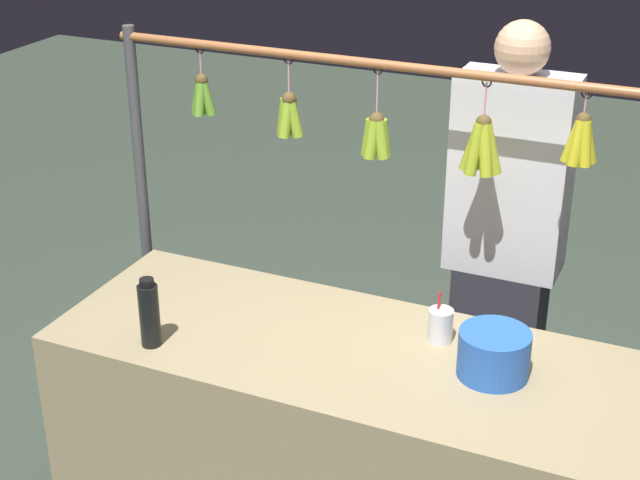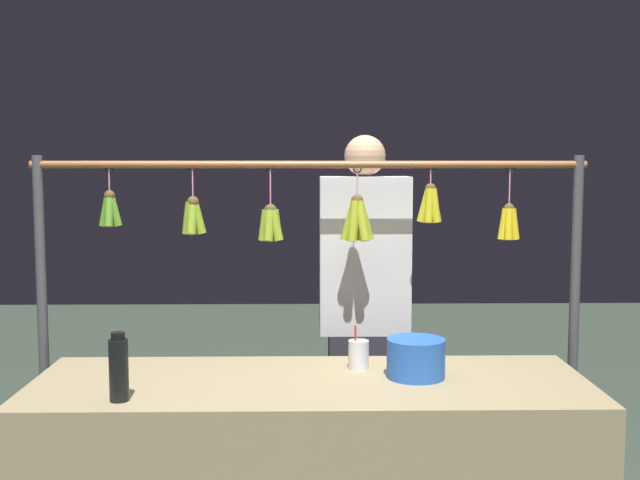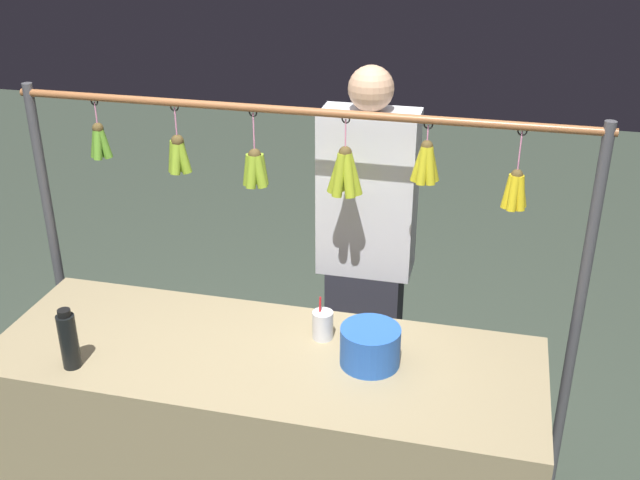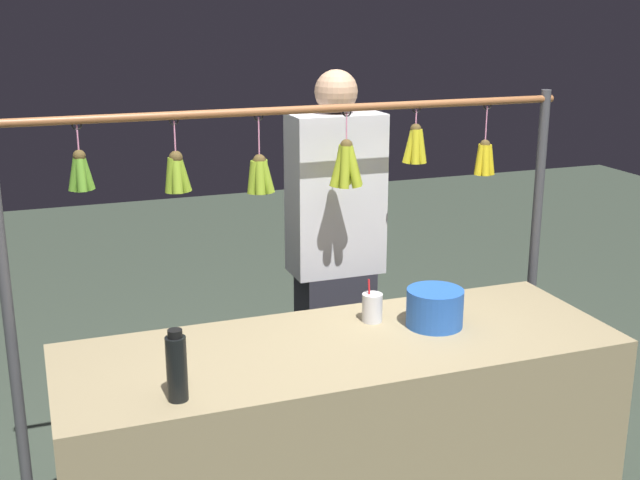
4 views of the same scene
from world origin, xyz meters
name	(u,v)px [view 3 (image 3 of 4)]	position (x,y,z in m)	size (l,w,h in m)	color
market_counter	(267,438)	(0.00, 0.00, 0.40)	(2.09, 0.73, 0.80)	tan
display_rack	(300,209)	(-0.02, -0.48, 1.20)	(2.38, 0.13, 1.65)	#4C4C51
water_bottle	(69,340)	(0.66, 0.24, 0.92)	(0.07, 0.07, 0.24)	black
blue_bucket	(370,346)	(-0.40, -0.03, 0.88)	(0.22, 0.22, 0.15)	blue
drink_cup	(323,325)	(-0.19, -0.16, 0.86)	(0.08, 0.08, 0.17)	silver
vendor_person	(366,261)	(-0.26, -0.73, 0.86)	(0.41, 0.22, 1.75)	#2D2D38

